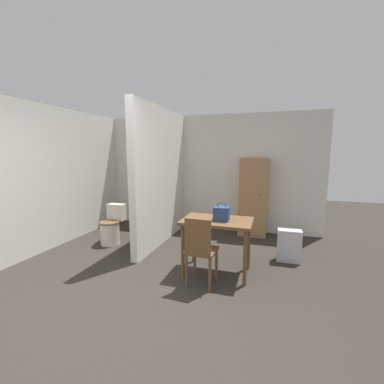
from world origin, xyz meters
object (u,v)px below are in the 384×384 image
wooden_chair (200,249)px  toilet (112,227)px  dining_table (217,227)px  handbag (221,213)px  wooden_cabinet (253,197)px  space_heater (289,246)px

wooden_chair → toilet: bearing=155.9°
dining_table → handbag: bearing=-20.4°
toilet → wooden_cabinet: 2.85m
handbag → space_heater: bearing=38.1°
wooden_cabinet → wooden_chair: bearing=-101.5°
dining_table → wooden_cabinet: wooden_cabinet is taller
wooden_cabinet → space_heater: wooden_cabinet is taller
toilet → space_heater: (3.14, 0.10, -0.05)m
wooden_cabinet → dining_table: bearing=-100.5°
wooden_chair → space_heater: bearing=48.8°
space_heater → dining_table: bearing=-144.6°
wooden_chair → handbag: size_ratio=3.58×
toilet → wooden_chair: bearing=-27.3°
wooden_chair → wooden_cabinet: wooden_cabinet is taller
wooden_chair → wooden_cabinet: (0.47, 2.34, 0.31)m
dining_table → wooden_chair: (-0.12, -0.43, -0.17)m
wooden_chair → toilet: 2.27m
wooden_cabinet → handbag: bearing=-98.5°
handbag → wooden_cabinet: wooden_cabinet is taller
toilet → space_heater: size_ratio=1.42×
wooden_chair → handbag: 0.58m
handbag → wooden_cabinet: (0.29, 1.93, -0.07)m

